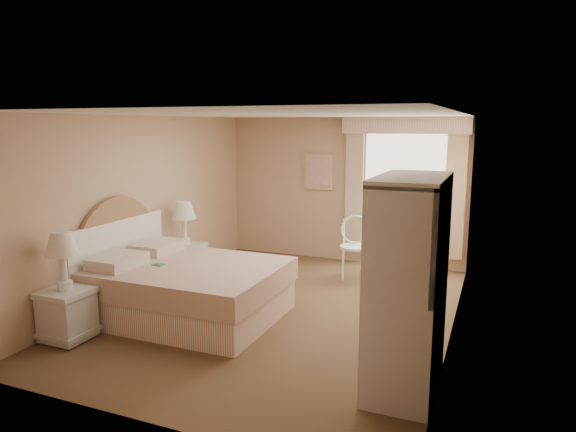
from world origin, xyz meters
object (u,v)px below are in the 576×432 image
at_px(bed, 180,286).
at_px(nightstand_near, 66,301).
at_px(nightstand_far, 185,252).
at_px(cafe_chair, 355,242).
at_px(round_table, 389,243).
at_px(armoire, 408,301).

distance_m(bed, nightstand_near, 1.35).
distance_m(nightstand_far, cafe_chair, 2.63).
bearing_deg(round_table, cafe_chair, -127.31).
xyz_separation_m(cafe_chair, armoire, (1.34, -3.16, 0.24)).
distance_m(cafe_chair, armoire, 3.44).
bearing_deg(cafe_chair, bed, -139.10).
bearing_deg(round_table, nightstand_far, -146.45).
xyz_separation_m(nightstand_near, round_table, (2.74, 4.16, -0.00)).
relative_size(bed, round_table, 3.30).
height_order(bed, armoire, armoire).
xyz_separation_m(nightstand_near, cafe_chair, (2.31, 3.59, 0.10)).
height_order(bed, round_table, bed).
height_order(nightstand_near, cafe_chair, nightstand_near).
bearing_deg(armoire, cafe_chair, 112.97).
relative_size(round_table, armoire, 0.35).
height_order(round_table, armoire, armoire).
height_order(nightstand_far, armoire, armoire).
relative_size(nightstand_far, armoire, 0.63).
xyz_separation_m(bed, armoire, (2.93, -0.70, 0.43)).
distance_m(nightstand_near, nightstand_far, 2.34).
bearing_deg(nightstand_near, round_table, 56.56).
bearing_deg(cafe_chair, nightstand_near, -139.08).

